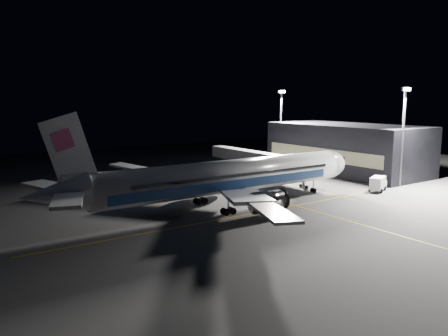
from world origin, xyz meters
TOP-DOWN VIEW (x-y plane):
  - ground at (0.00, 0.00)m, footprint 200.00×200.00m
  - guide_line_main at (10.00, 0.00)m, footprint 0.25×80.00m
  - guide_line_cross at (0.00, -6.00)m, footprint 70.00×0.25m
  - guide_line_side at (22.00, 10.00)m, footprint 0.25×40.00m
  - airliner at (-1.08, 0.00)m, footprint 61.48×54.22m
  - terminal at (45.98, 14.00)m, footprint 18.12×40.00m
  - jet_bridge at (22.00, 18.06)m, footprint 3.60×34.40m
  - floodlight_mast_north at (40.00, 31.99)m, footprint 2.40×0.68m
  - floodlight_mast_south at (40.00, -6.01)m, footprint 2.40×0.67m
  - service_truck at (32.45, -6.21)m, footprint 6.12×4.35m
  - baggage_tug at (2.41, 16.59)m, footprint 2.71×2.28m
  - safety_cone_a at (5.51, 5.67)m, footprint 0.41×0.41m
  - safety_cone_b at (5.08, 11.81)m, footprint 0.44×0.44m
  - safety_cone_c at (4.47, 9.32)m, footprint 0.44×0.44m

SIDE VIEW (x-z plane):
  - ground at x=0.00m, z-range 0.00..0.00m
  - guide_line_main at x=10.00m, z-range 0.00..0.01m
  - guide_line_cross at x=0.00m, z-range 0.00..0.01m
  - guide_line_side at x=22.00m, z-range 0.00..0.01m
  - safety_cone_a at x=5.51m, z-range 0.00..0.61m
  - safety_cone_c at x=4.47m, z-range 0.00..0.66m
  - safety_cone_b at x=5.08m, z-range 0.00..0.67m
  - baggage_tug at x=2.41m, z-range -0.07..1.73m
  - service_truck at x=32.45m, z-range 0.10..3.03m
  - jet_bridge at x=22.00m, z-range 1.43..7.73m
  - airliner at x=-1.08m, z-range -3.16..13.48m
  - terminal at x=45.98m, z-range 0.00..12.00m
  - floodlight_mast_north at x=40.00m, z-range 2.02..22.72m
  - floodlight_mast_south at x=40.00m, z-range 2.02..22.72m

